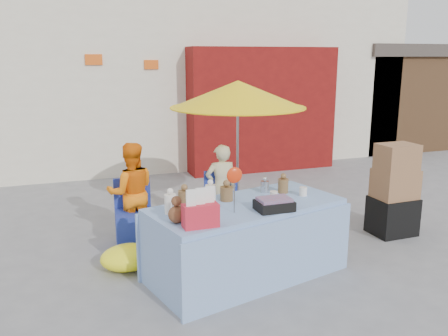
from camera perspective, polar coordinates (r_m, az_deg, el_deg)
name	(u,v)px	position (r m, az deg, el deg)	size (l,w,h in m)	color
ground	(236,258)	(5.92, 1.44, -10.79)	(80.00, 80.00, 0.00)	slate
backdrop	(151,28)	(12.82, -8.75, 16.26)	(14.00, 8.00, 7.80)	silver
market_table	(246,239)	(5.34, 2.61, -8.54)	(2.37, 1.53, 1.32)	#859CD5
chair_left	(135,226)	(6.36, -10.70, -6.81)	(0.52, 0.51, 0.85)	#213197
chair_right	(224,215)	(6.64, 0.06, -5.69)	(0.52, 0.51, 0.85)	#213197
vendor_orange	(132,193)	(6.35, -11.06, -2.91)	(0.65, 0.51, 1.34)	orange
vendor_beige	(221,188)	(6.65, -0.34, -2.38)	(0.45, 0.30, 1.23)	beige
umbrella	(238,95)	(6.67, 1.69, 8.79)	(1.90, 1.90, 2.09)	gray
box_stack	(394,193)	(6.90, 19.79, -2.86)	(0.59, 0.48, 1.27)	black
tarp_bundle	(128,257)	(5.70, -11.45, -10.48)	(0.64, 0.51, 0.29)	#FFFA1A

